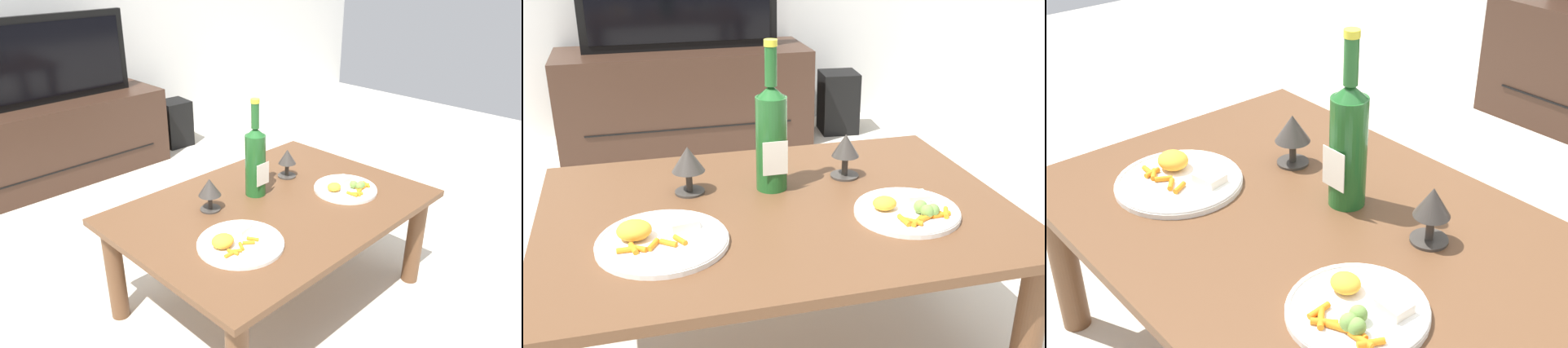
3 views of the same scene
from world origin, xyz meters
TOP-DOWN VIEW (x-y plane):
  - ground_plane at (0.00, 0.00)m, footprint 6.40×6.40m
  - dining_table at (0.00, 0.00)m, footprint 1.15×0.82m
  - tv_stand at (-0.04, 1.77)m, footprint 1.26×0.45m
  - tv_screen at (-0.04, 1.77)m, footprint 0.97×0.05m
  - floor_speaker at (0.79, 1.75)m, footprint 0.21×0.21m
  - wine_bottle at (0.01, 0.11)m, footprint 0.08×0.08m
  - goblet_left at (-0.20, 0.14)m, footprint 0.09×0.09m
  - goblet_right at (0.23, 0.14)m, footprint 0.08×0.08m
  - dinner_plate_left at (-0.30, -0.12)m, footprint 0.29×0.29m
  - dinner_plate_right at (0.29, -0.13)m, footprint 0.25×0.25m

SIDE VIEW (x-z plane):
  - ground_plane at x=0.00m, z-range 0.00..0.00m
  - floor_speaker at x=0.79m, z-range 0.00..0.33m
  - tv_stand at x=-0.04m, z-range 0.00..0.49m
  - dining_table at x=0.00m, z-range 0.15..0.59m
  - dinner_plate_right at x=0.29m, z-range 0.43..0.47m
  - dinner_plate_left at x=-0.30m, z-range 0.42..0.48m
  - goblet_right at x=0.23m, z-range 0.46..0.58m
  - goblet_left at x=-0.20m, z-range 0.46..0.59m
  - wine_bottle at x=0.01m, z-range 0.39..0.78m
  - tv_screen at x=-0.04m, z-range 0.49..1.00m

